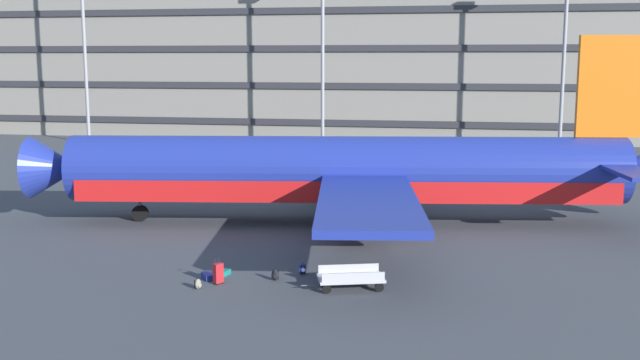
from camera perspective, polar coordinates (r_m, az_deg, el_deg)
The scene contains 13 objects.
ground_plane at distance 42.06m, azimuth 7.65°, elevation -3.24°, with size 600.00×600.00×0.00m, color #424449.
terminal_structure at distance 90.89m, azimuth 9.43°, elevation 8.54°, with size 142.27×18.80×16.26m.
airliner at distance 41.20m, azimuth 2.53°, elevation 0.60°, with size 36.31×29.45×10.27m.
light_mast_far_left at distance 84.51m, azimuth -17.62°, elevation 11.67°, with size 1.80×0.50×23.08m.
light_mast_left at distance 75.93m, azimuth 0.20°, elevation 11.35°, with size 1.80×0.50×20.36m.
light_mast_center_left at distance 75.28m, azimuth 18.19°, elevation 10.49°, with size 1.80×0.50×19.26m.
suitcase_orange at distance 31.97m, azimuth -7.44°, elevation -7.03°, with size 0.59×0.74×0.22m.
suitcase_black at distance 30.74m, azimuth -7.77°, elevation -7.05°, with size 0.41×0.45×1.07m.
suitcase_red at distance 31.52m, azimuth -8.54°, elevation -7.28°, with size 0.74×0.82×0.25m.
backpack_teal at distance 30.28m, azimuth -9.27°, elevation -7.84°, with size 0.30×0.36×0.46m.
backpack_navy at distance 31.04m, azimuth -3.46°, elevation -7.24°, with size 0.39×0.34×0.53m.
backpack_silver at distance 31.83m, azimuth -1.39°, elevation -6.81°, with size 0.42×0.41×0.52m.
baggage_cart at distance 29.91m, azimuth 2.36°, elevation -7.48°, with size 3.35×2.01×0.82m.
Camera 1 is at (1.97, -41.03, 9.02)m, focal length 41.95 mm.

